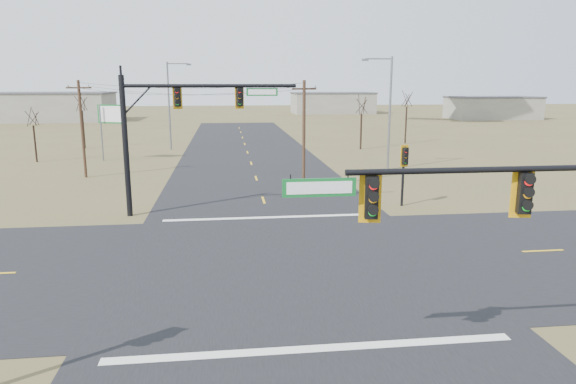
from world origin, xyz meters
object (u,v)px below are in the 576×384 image
(bare_tree_b, at_px, (81,102))
(bare_tree_d, at_px, (407,99))
(mast_arm_near, at_px, (520,209))
(bare_tree_a, at_px, (32,116))
(highway_sign, at_px, (112,121))
(streetlight_c, at_px, (171,101))
(pedestal_signal_ne, at_px, (405,161))
(utility_pole_far, at_px, (82,127))
(mast_arm_far, at_px, (174,116))
(streetlight_a, at_px, (388,107))
(utility_pole_near, at_px, (304,133))
(bare_tree_c, at_px, (362,104))

(bare_tree_b, xyz_separation_m, bare_tree_d, (39.57, 0.09, 0.23))
(mast_arm_near, height_order, bare_tree_a, mast_arm_near)
(highway_sign, relative_size, streetlight_c, 0.56)
(pedestal_signal_ne, xyz_separation_m, utility_pole_far, (-22.41, 12.96, 1.24))
(mast_arm_far, height_order, utility_pole_far, mast_arm_far)
(mast_arm_far, distance_m, bare_tree_b, 36.18)
(streetlight_a, bearing_deg, mast_arm_near, -101.70)
(utility_pole_near, bearing_deg, pedestal_signal_ne, -47.17)
(utility_pole_near, xyz_separation_m, utility_pole_far, (-17.01, 7.13, 0.02))
(utility_pole_near, relative_size, bare_tree_d, 1.11)
(streetlight_c, xyz_separation_m, bare_tree_c, (21.79, -2.45, -0.40))
(utility_pole_far, relative_size, streetlight_a, 0.80)
(bare_tree_d, bearing_deg, streetlight_c, -174.72)
(mast_arm_near, distance_m, streetlight_c, 50.69)
(utility_pole_far, bearing_deg, utility_pole_near, -22.74)
(streetlight_c, bearing_deg, pedestal_signal_ne, -81.27)
(utility_pole_far, relative_size, bare_tree_c, 1.18)
(utility_pole_near, bearing_deg, mast_arm_near, -85.50)
(mast_arm_far, relative_size, streetlight_c, 1.00)
(mast_arm_far, height_order, highway_sign, mast_arm_far)
(pedestal_signal_ne, bearing_deg, mast_arm_far, 164.15)
(bare_tree_a, bearing_deg, bare_tree_d, 14.83)
(streetlight_c, bearing_deg, bare_tree_d, -15.20)
(highway_sign, bearing_deg, bare_tree_a, -161.75)
(streetlight_c, bearing_deg, bare_tree_b, 145.70)
(mast_arm_far, xyz_separation_m, pedestal_signal_ne, (13.80, 0.31, -2.86))
(pedestal_signal_ne, height_order, bare_tree_b, bare_tree_b)
(mast_arm_far, height_order, utility_pole_near, mast_arm_far)
(utility_pole_far, distance_m, bare_tree_c, 31.08)
(mast_arm_far, distance_m, bare_tree_d, 42.27)
(streetlight_c, distance_m, bare_tree_c, 21.93)
(utility_pole_far, bearing_deg, streetlight_a, 1.62)
(mast_arm_far, relative_size, bare_tree_a, 1.77)
(streetlight_c, height_order, bare_tree_d, streetlight_c)
(utility_pole_far, distance_m, streetlight_a, 25.64)
(streetlight_a, bearing_deg, bare_tree_d, 65.91)
(streetlight_c, bearing_deg, mast_arm_far, -104.44)
(mast_arm_near, relative_size, bare_tree_d, 1.46)
(bare_tree_a, xyz_separation_m, bare_tree_c, (34.13, 5.82, 0.76))
(utility_pole_near, height_order, streetlight_c, streetlight_c)
(utility_pole_far, distance_m, bare_tree_a, 11.64)
(mast_arm_far, height_order, pedestal_signal_ne, mast_arm_far)
(pedestal_signal_ne, relative_size, streetlight_c, 0.39)
(bare_tree_a, relative_size, bare_tree_d, 0.79)
(mast_arm_near, distance_m, highway_sign, 44.62)
(mast_arm_near, bearing_deg, bare_tree_a, 133.56)
(mast_arm_near, height_order, streetlight_c, streetlight_c)
(bare_tree_d, bearing_deg, mast_arm_near, -106.70)
(utility_pole_far, height_order, bare_tree_c, utility_pole_far)
(bare_tree_a, distance_m, bare_tree_d, 42.80)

